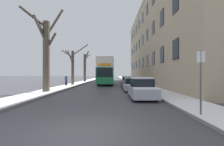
{
  "coord_description": "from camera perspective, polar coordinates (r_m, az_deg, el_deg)",
  "views": [
    {
      "loc": [
        0.98,
        -5.18,
        1.76
      ],
      "look_at": [
        0.84,
        19.25,
        1.92
      ],
      "focal_mm": 28.0,
      "sensor_mm": 36.0,
      "label": 1
    }
  ],
  "objects": [
    {
      "name": "sidewalk_right",
      "position": [
        58.37,
        4.58,
        -2.02
      ],
      "size": [
        2.32,
        130.0,
        0.16
      ],
      "color": "slate",
      "rests_on": "ground"
    },
    {
      "name": "double_decker_bus",
      "position": [
        29.87,
        -1.96,
        0.9
      ],
      "size": [
        2.56,
        10.85,
        4.29
      ],
      "color": "#1E7A47",
      "rests_on": "ground"
    },
    {
      "name": "sidewalk_left",
      "position": [
        58.55,
        -5.86,
        -2.02
      ],
      "size": [
        2.32,
        130.0,
        0.16
      ],
      "color": "slate",
      "rests_on": "ground"
    },
    {
      "name": "street_sign_post",
      "position": [
        7.74,
        26.99,
        -1.95
      ],
      "size": [
        0.32,
        0.07,
        2.7
      ],
      "color": "#4C4F54",
      "rests_on": "ground"
    },
    {
      "name": "parked_car_0",
      "position": [
        12.72,
        9.76,
        -5.18
      ],
      "size": [
        1.69,
        3.9,
        1.53
      ],
      "color": "#9EA3AD",
      "rests_on": "ground"
    },
    {
      "name": "pedestrian_left_sidewalk",
      "position": [
        25.68,
        -14.75,
        -2.26
      ],
      "size": [
        0.36,
        0.36,
        1.65
      ],
      "rotation": [
        0.0,
        0.0,
        0.79
      ],
      "color": "black",
      "rests_on": "ground"
    },
    {
      "name": "terrace_facade_right",
      "position": [
        34.2,
        17.55,
        9.71
      ],
      "size": [
        9.1,
        43.29,
        15.47
      ],
      "color": "tan",
      "rests_on": "ground"
    },
    {
      "name": "parked_car_2",
      "position": [
        23.49,
        5.4,
        -3.0
      ],
      "size": [
        1.89,
        4.05,
        1.49
      ],
      "color": "#474C56",
      "rests_on": "ground"
    },
    {
      "name": "ground_plane",
      "position": [
        5.56,
        -10.41,
        -18.83
      ],
      "size": [
        320.0,
        320.0,
        0.0
      ],
      "primitive_type": "plane",
      "color": "#424247"
    },
    {
      "name": "bare_tree_left_0",
      "position": [
        17.37,
        -20.77,
        6.59
      ],
      "size": [
        3.17,
        2.83,
        8.15
      ],
      "color": "#4C4238",
      "rests_on": "ground"
    },
    {
      "name": "bare_tree_left_1",
      "position": [
        27.42,
        -12.71,
        2.39
      ],
      "size": [
        4.04,
        3.5,
        6.57
      ],
      "color": "#4C4238",
      "rests_on": "ground"
    },
    {
      "name": "parked_car_1",
      "position": [
        18.47,
        6.79,
        -3.85
      ],
      "size": [
        1.88,
        4.44,
        1.39
      ],
      "color": "#9EA3AD",
      "rests_on": "ground"
    },
    {
      "name": "oncoming_van",
      "position": [
        50.58,
        -3.06,
        -1.03
      ],
      "size": [
        2.05,
        4.89,
        2.17
      ],
      "color": "#9EA3AD",
      "rests_on": "ground"
    },
    {
      "name": "bare_tree_left_2",
      "position": [
        38.97,
        -8.78,
        2.04
      ],
      "size": [
        1.43,
        3.78,
        6.76
      ],
      "color": "#4C4238",
      "rests_on": "ground"
    }
  ]
}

